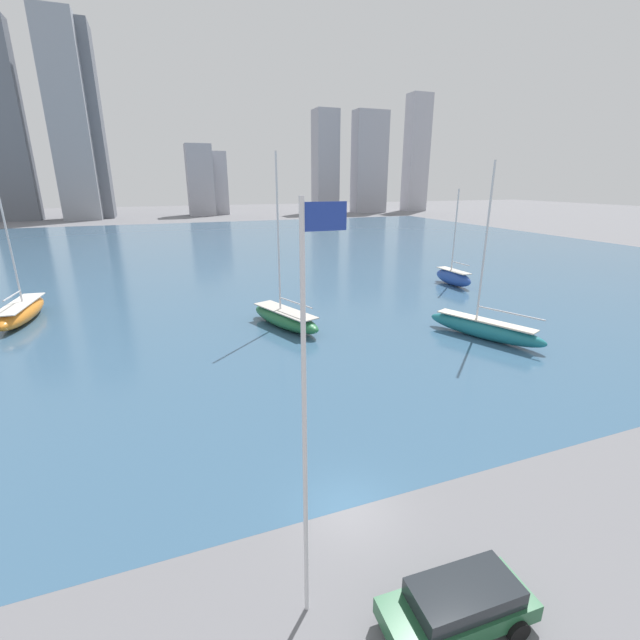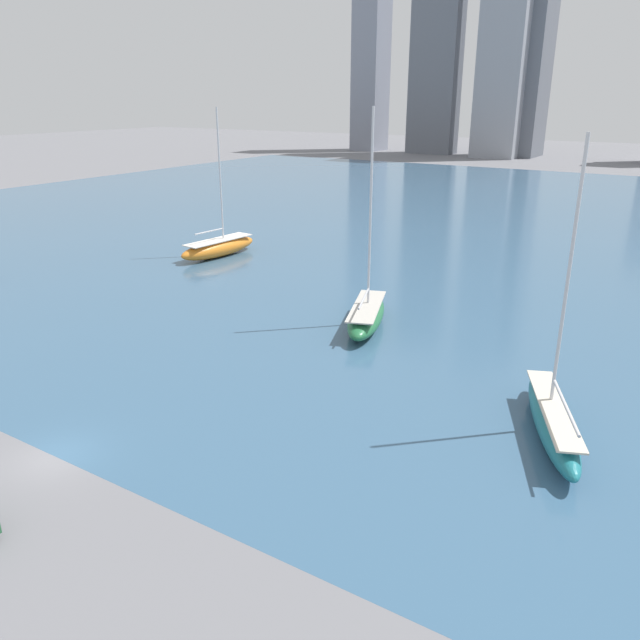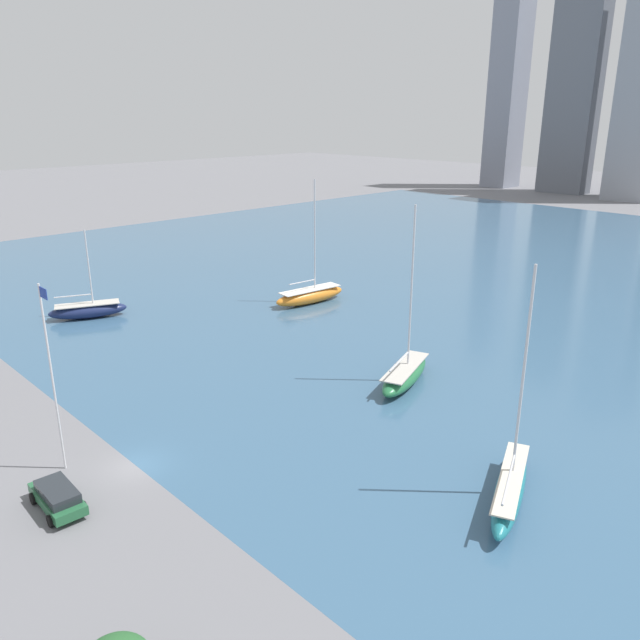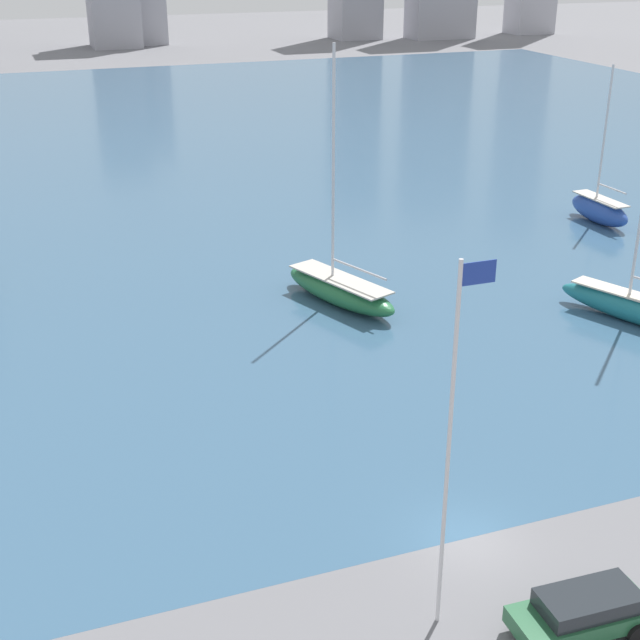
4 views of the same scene
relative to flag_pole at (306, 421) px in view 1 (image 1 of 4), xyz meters
name	(u,v)px [view 1 (image 1 of 4)]	position (x,y,z in m)	size (l,w,h in m)	color
ground_plane	(348,509)	(3.10, 3.64, -7.08)	(500.00, 500.00, 0.00)	slate
harbor_water	(196,256)	(3.10, 73.64, -7.08)	(180.00, 140.00, 0.00)	#385B7A
flag_pole	(306,421)	(0.00, 0.00, 0.00)	(1.24, 0.14, 13.16)	silver
distant_city_skyline	(153,141)	(-1.09, 174.06, 20.70)	(191.56, 21.02, 66.15)	gray
sailboat_green	(285,317)	(7.28, 27.88, -6.10)	(5.60, 9.88, 15.98)	#236B3D
sailboat_orange	(21,311)	(-16.97, 38.86, -6.04)	(3.53, 10.59, 15.59)	orange
sailboat_blue	(453,277)	(33.48, 36.77, -5.94)	(1.98, 6.79, 12.52)	#284CA8
sailboat_teal	(484,328)	(23.09, 18.61, -6.08)	(5.79, 10.57, 15.11)	#1E757F
parked_wagon_green	(459,604)	(4.26, -2.20, -6.20)	(4.94, 2.40, 1.60)	#235B38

